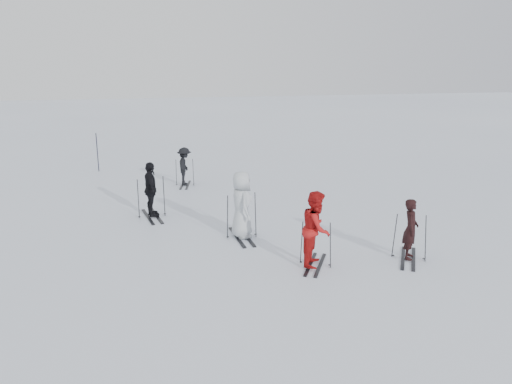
{
  "coord_description": "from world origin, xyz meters",
  "views": [
    {
      "loc": [
        -3.77,
        -13.44,
        4.87
      ],
      "look_at": [
        0.0,
        1.0,
        1.0
      ],
      "focal_mm": 35.0,
      "sensor_mm": 36.0,
      "label": 1
    }
  ],
  "objects_px": {
    "skier_near_dark": "(410,230)",
    "piste_marker": "(97,152)",
    "skier_uphill_left": "(151,190)",
    "skier_uphill_far": "(185,167)",
    "skier_red": "(316,230)",
    "skier_grey": "(242,205)"
  },
  "relations": [
    {
      "from": "skier_red",
      "to": "skier_grey",
      "type": "bearing_deg",
      "value": 58.39
    },
    {
      "from": "skier_red",
      "to": "skier_uphill_left",
      "type": "bearing_deg",
      "value": 66.12
    },
    {
      "from": "skier_near_dark",
      "to": "skier_grey",
      "type": "distance_m",
      "value": 4.62
    },
    {
      "from": "skier_near_dark",
      "to": "skier_uphill_left",
      "type": "relative_size",
      "value": 0.87
    },
    {
      "from": "skier_grey",
      "to": "piste_marker",
      "type": "relative_size",
      "value": 1.08
    },
    {
      "from": "skier_near_dark",
      "to": "skier_uphill_far",
      "type": "xyz_separation_m",
      "value": [
        -4.59,
        9.4,
        -0.01
      ]
    },
    {
      "from": "skier_grey",
      "to": "piste_marker",
      "type": "bearing_deg",
      "value": 21.57
    },
    {
      "from": "skier_red",
      "to": "skier_grey",
      "type": "height_order",
      "value": "skier_grey"
    },
    {
      "from": "skier_red",
      "to": "skier_grey",
      "type": "distance_m",
      "value": 2.78
    },
    {
      "from": "skier_uphill_left",
      "to": "skier_uphill_far",
      "type": "bearing_deg",
      "value": -28.96
    },
    {
      "from": "skier_near_dark",
      "to": "skier_red",
      "type": "xyz_separation_m",
      "value": [
        -2.46,
        0.22,
        0.15
      ]
    },
    {
      "from": "skier_uphill_left",
      "to": "piste_marker",
      "type": "distance_m",
      "value": 8.06
    },
    {
      "from": "skier_near_dark",
      "to": "skier_uphill_left",
      "type": "bearing_deg",
      "value": 80.98
    },
    {
      "from": "skier_near_dark",
      "to": "piste_marker",
      "type": "bearing_deg",
      "value": 63.73
    },
    {
      "from": "skier_near_dark",
      "to": "skier_uphill_far",
      "type": "height_order",
      "value": "skier_near_dark"
    },
    {
      "from": "skier_red",
      "to": "piste_marker",
      "type": "relative_size",
      "value": 1.05
    },
    {
      "from": "skier_grey",
      "to": "skier_uphill_left",
      "type": "height_order",
      "value": "skier_grey"
    },
    {
      "from": "skier_uphill_left",
      "to": "skier_red",
      "type": "bearing_deg",
      "value": -152.21
    },
    {
      "from": "skier_uphill_far",
      "to": "skier_grey",
      "type": "bearing_deg",
      "value": -160.05
    },
    {
      "from": "skier_uphill_far",
      "to": "piste_marker",
      "type": "xyz_separation_m",
      "value": [
        -3.55,
        3.75,
        0.12
      ]
    },
    {
      "from": "skier_grey",
      "to": "piste_marker",
      "type": "distance_m",
      "value": 11.36
    },
    {
      "from": "skier_uphill_left",
      "to": "piste_marker",
      "type": "relative_size",
      "value": 1.01
    }
  ]
}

